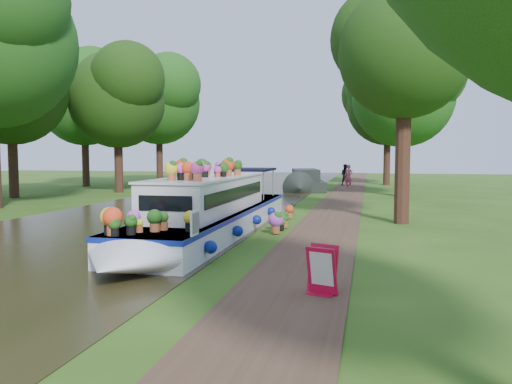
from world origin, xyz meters
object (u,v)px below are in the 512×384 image
(plant_boat, at_px, (209,209))
(sandwich_board, at_px, (322,272))
(pedestrian_dark, at_px, (346,175))
(second_boat, at_px, (305,182))
(pedestrian_pink, at_px, (348,176))

(plant_boat, bearing_deg, sandwich_board, -55.15)
(plant_boat, relative_size, sandwich_board, 15.22)
(sandwich_board, relative_size, pedestrian_dark, 0.52)
(plant_boat, bearing_deg, second_boat, 88.58)
(pedestrian_pink, bearing_deg, plant_boat, -76.21)
(pedestrian_dark, bearing_deg, sandwich_board, -85.68)
(sandwich_board, bearing_deg, pedestrian_pink, 110.19)
(second_boat, height_order, pedestrian_dark, pedestrian_dark)
(sandwich_board, xyz_separation_m, pedestrian_dark, (-1.00, 30.89, 0.44))
(sandwich_board, bearing_deg, second_boat, 116.63)
(second_boat, bearing_deg, sandwich_board, -94.04)
(second_boat, bearing_deg, pedestrian_pink, 25.81)
(pedestrian_pink, relative_size, pedestrian_dark, 1.02)
(pedestrian_pink, distance_m, pedestrian_dark, 2.74)
(pedestrian_dark, bearing_deg, pedestrian_pink, -80.80)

